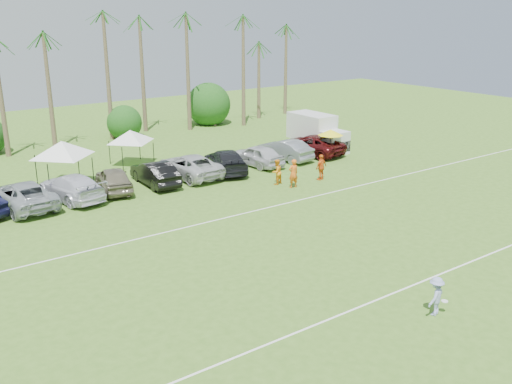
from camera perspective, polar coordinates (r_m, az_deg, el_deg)
ground at (r=22.44m, az=12.70°, el=-13.72°), size 120.00×120.00×0.00m
field_lines at (r=27.66m, az=0.29°, el=-6.92°), size 80.00×12.10×0.01m
palm_tree_4 at (r=51.66m, az=-24.00°, el=11.73°), size 2.40×2.40×8.90m
palm_tree_5 at (r=52.58m, az=-19.78°, el=13.24°), size 2.40×2.40×9.90m
palm_tree_6 at (r=53.79m, az=-15.67°, el=14.62°), size 2.40×2.40×10.90m
palm_tree_7 at (r=55.28m, az=-11.73°, el=15.84°), size 2.40×2.40×11.90m
palm_tree_8 at (r=57.64m, az=-6.91°, el=13.56°), size 2.40×2.40×8.90m
palm_tree_9 at (r=60.16m, az=-2.64°, el=14.67°), size 2.40×2.40×9.90m
palm_tree_10 at (r=62.98m, az=1.31°, el=15.60°), size 2.40×2.40×10.90m
palm_tree_11 at (r=65.43m, az=4.24°, el=16.39°), size 2.40×2.40×11.90m
bush_tree_2 at (r=56.25m, az=-13.49°, el=7.27°), size 4.00×4.00×4.00m
bush_tree_3 at (r=60.65m, az=-4.67°, el=8.42°), size 4.00×4.00×4.00m
sideline_player_a at (r=38.68m, az=3.75°, el=1.86°), size 0.76×0.54×1.99m
sideline_player_b at (r=39.40m, az=2.08°, el=2.02°), size 0.99×0.85×1.77m
sideline_player_c at (r=40.66m, az=6.54°, el=2.48°), size 1.16×0.66×1.86m
box_truck at (r=49.76m, az=6.15°, el=6.10°), size 2.36×5.85×2.99m
canopy_tent_left at (r=40.60m, az=-18.90°, el=4.84°), size 4.55×4.55×3.68m
canopy_tent_right at (r=45.07m, az=-12.50°, el=6.06°), size 3.97×3.97×3.21m
market_umbrella at (r=46.89m, az=7.47°, el=5.93°), size 2.08×2.08×2.32m
frisbee_player at (r=23.87m, az=17.53°, el=-9.91°), size 1.17×0.86×1.61m
parked_car_2 at (r=37.44m, az=-22.26°, el=-0.27°), size 3.21×6.14×1.65m
parked_car_3 at (r=38.03m, az=-18.01°, el=0.47°), size 3.31×6.01×1.65m
parked_car_4 at (r=39.05m, az=-14.05°, el=1.25°), size 2.91×5.14×1.65m
parked_car_5 at (r=39.91m, az=-10.07°, el=1.87°), size 1.91×5.06×1.65m
parked_car_6 at (r=41.46m, az=-6.67°, el=2.62°), size 3.01×6.06×1.65m
parked_car_7 at (r=42.60m, az=-3.04°, el=3.13°), size 3.91×6.12×1.65m
parked_car_8 at (r=44.19m, az=0.11°, el=3.69°), size 2.47×5.03×1.65m
parked_car_9 at (r=46.06m, az=2.89°, el=4.25°), size 2.42×5.20×1.65m
parked_car_10 at (r=47.96m, az=5.51°, el=4.73°), size 3.72×6.32×1.65m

